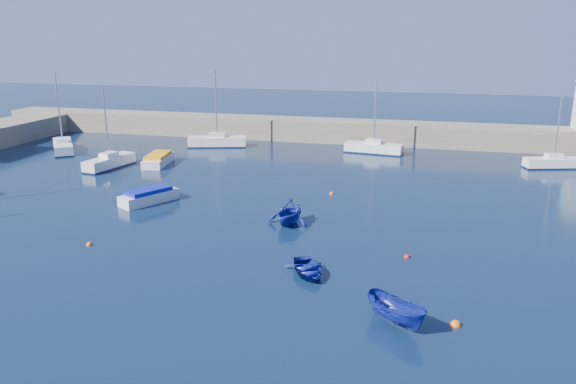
% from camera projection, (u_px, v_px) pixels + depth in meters
% --- Properties ---
extents(ground, '(220.00, 220.00, 0.00)m').
position_uv_depth(ground, '(217.00, 312.00, 27.11)').
color(ground, '#0C1B34').
rests_on(ground, ground).
extents(back_wall, '(96.00, 4.50, 2.60)m').
position_uv_depth(back_wall, '(353.00, 131.00, 69.61)').
color(back_wall, '#6E6654').
rests_on(back_wall, ground).
extents(sailboat_3, '(2.70, 6.19, 8.01)m').
position_uv_depth(sailboat_3, '(109.00, 162.00, 56.12)').
color(sailboat_3, silver).
rests_on(sailboat_3, ground).
extents(sailboat_4, '(5.74, 6.66, 9.05)m').
position_uv_depth(sailboat_4, '(63.00, 146.00, 63.96)').
color(sailboat_4, silver).
rests_on(sailboat_4, ground).
extents(sailboat_5, '(7.06, 3.77, 9.00)m').
position_uv_depth(sailboat_5, '(217.00, 141.00, 66.72)').
color(sailboat_5, silver).
rests_on(sailboat_5, ground).
extents(sailboat_6, '(6.64, 2.70, 8.53)m').
position_uv_depth(sailboat_6, '(374.00, 148.00, 63.11)').
color(sailboat_6, silver).
rests_on(sailboat_6, ground).
extents(sailboat_7, '(5.91, 3.18, 7.57)m').
position_uv_depth(sailboat_7, '(553.00, 162.00, 56.09)').
color(sailboat_7, silver).
rests_on(sailboat_7, ground).
extents(motorboat_1, '(3.67, 4.91, 1.15)m').
position_uv_depth(motorboat_1, '(149.00, 196.00, 44.56)').
color(motorboat_1, silver).
rests_on(motorboat_1, ground).
extents(motorboat_2, '(2.82, 5.69, 1.12)m').
position_uv_depth(motorboat_2, '(158.00, 159.00, 57.72)').
color(motorboat_2, silver).
rests_on(motorboat_2, ground).
extents(dinghy_center, '(3.53, 3.92, 0.67)m').
position_uv_depth(dinghy_center, '(308.00, 269.00, 31.26)').
color(dinghy_center, navy).
rests_on(dinghy_center, ground).
extents(dinghy_left, '(3.63, 4.01, 1.85)m').
position_uv_depth(dinghy_left, '(289.00, 212.00, 39.37)').
color(dinghy_left, navy).
rests_on(dinghy_left, ground).
extents(dinghy_right, '(3.47, 3.16, 1.32)m').
position_uv_depth(dinghy_right, '(396.00, 312.00, 25.75)').
color(dinghy_right, navy).
rests_on(dinghy_right, ground).
extents(buoy_0, '(0.38, 0.38, 0.38)m').
position_uv_depth(buoy_0, '(89.00, 245.00, 35.74)').
color(buoy_0, '#FF590D').
rests_on(buoy_0, ground).
extents(buoy_1, '(0.38, 0.38, 0.38)m').
position_uv_depth(buoy_1, '(407.00, 257.00, 33.75)').
color(buoy_1, red).
rests_on(buoy_1, ground).
extents(buoy_3, '(0.39, 0.39, 0.39)m').
position_uv_depth(buoy_3, '(332.00, 194.00, 47.12)').
color(buoy_3, '#FF590D').
rests_on(buoy_3, ground).
extents(buoy_5, '(0.50, 0.50, 0.50)m').
position_uv_depth(buoy_5, '(456.00, 325.00, 25.88)').
color(buoy_5, '#FF590D').
rests_on(buoy_5, ground).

